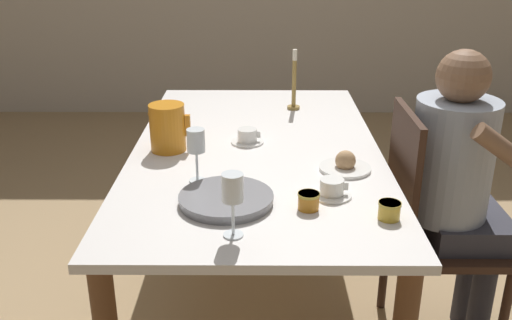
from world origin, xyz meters
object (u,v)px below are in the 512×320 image
Objects in this scene: chair_person_side at (429,226)px; teacup_near_person at (332,189)px; red_pitcher at (168,127)px; bread_plate at (345,164)px; wine_glass_juice at (233,191)px; jam_jar_red at (389,210)px; jam_jar_amber at (309,200)px; teacup_across at (247,137)px; serving_tray at (226,199)px; candlestick_tall at (294,87)px; person_seated at (459,178)px; wine_glass_water at (196,143)px.

chair_person_side reaches higher than teacup_near_person.
red_pitcher reaches higher than teacup_near_person.
teacup_near_person is at bearing -108.89° from bread_plate.
teacup_near_person is 0.71× the size of bread_plate.
jam_jar_red is at bearing 12.73° from wine_glass_juice.
wine_glass_juice reaches higher than jam_jar_amber.
teacup_across is (0.31, 0.08, -0.07)m from red_pitcher.
red_pitcher is 0.62× the size of serving_tray.
teacup_near_person is 0.46× the size of candlestick_tall.
teacup_across is at bearing 108.92° from jam_jar_amber.
chair_person_side reaches higher than jam_jar_amber.
red_pitcher is at bearing -96.58° from person_seated.
chair_person_side is 0.68m from jam_jar_amber.
person_seated is 6.42× the size of bread_plate.
wine_glass_juice reaches higher than bread_plate.
person_seated reaches higher than serving_tray.
chair_person_side is at bearing -82.68° from person_seated.
bread_plate is at bearing -80.89° from chair_person_side.
teacup_near_person is (0.45, -0.11, -0.11)m from wine_glass_water.
bread_plate is at bearing 71.11° from teacup_near_person.
jam_jar_red is (0.08, -0.37, 0.01)m from bread_plate.
bread_plate is at bearing -16.36° from red_pitcher.
serving_tray is 4.38× the size of jam_jar_amber.
chair_person_side is at bearing 57.90° from jam_jar_red.
wine_glass_water is at bearing -114.06° from candlestick_tall.
jam_jar_amber is (0.20, -0.58, 0.01)m from teacup_across.
red_pitcher is 0.75m from candlestick_tall.
jam_jar_amber is (0.23, 0.17, -0.11)m from wine_glass_juice.
teacup_across reaches higher than serving_tray.
jam_jar_amber is at bearing 165.16° from jam_jar_red.
red_pitcher is 1.40× the size of teacup_across.
jam_jar_amber is 1.00× the size of jam_jar_red.
serving_tray is 1.05× the size of candlestick_tall.
wine_glass_water is at bearing -80.03° from person_seated.
candlestick_tall is (0.21, 0.46, 0.08)m from teacup_across.
person_seated is 6.40× the size of red_pitcher.
bread_plate is (0.38, 0.47, -0.12)m from wine_glass_juice.
chair_person_side is 14.15× the size of jam_jar_red.
wine_glass_water is 0.99× the size of wine_glass_juice.
jam_jar_red is (-0.36, -0.44, 0.09)m from person_seated.
chair_person_side is at bearing 32.81° from teacup_near_person.
red_pitcher reaches higher than teacup_across.
candlestick_tall reaches higher than wine_glass_water.
red_pitcher is 0.65× the size of candlestick_tall.
red_pitcher is (-1.10, 0.13, 0.16)m from person_seated.
jam_jar_red is (0.44, -0.65, 0.01)m from teacup_across.
wine_glass_water is 0.92m from candlestick_tall.
candlestick_tall is at bearing -139.08° from person_seated.
red_pitcher is 0.93m from jam_jar_red.
wine_glass_juice is at bearing -167.27° from jam_jar_red.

